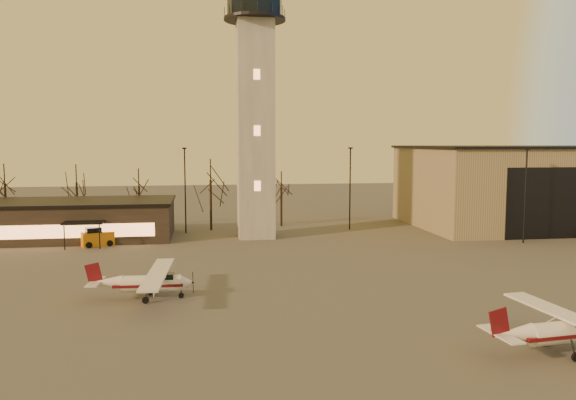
{
  "coord_description": "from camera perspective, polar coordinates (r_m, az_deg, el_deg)",
  "views": [
    {
      "loc": [
        -5.65,
        -32.96,
        10.75
      ],
      "look_at": [
        1.16,
        13.0,
        5.96
      ],
      "focal_mm": 35.0,
      "sensor_mm": 36.0,
      "label": 1
    }
  ],
  "objects": [
    {
      "name": "service_cart",
      "position": [
        61.79,
        -18.84,
        -3.74
      ],
      "size": [
        3.55,
        2.88,
        1.99
      ],
      "rotation": [
        0.0,
        0.0,
        0.38
      ],
      "color": "orange",
      "rests_on": "ground"
    },
    {
      "name": "terminal",
      "position": [
        67.51,
        -22.37,
        -1.87
      ],
      "size": [
        25.4,
        12.2,
        4.3
      ],
      "color": "black",
      "rests_on": "ground"
    },
    {
      "name": "cessna_rear",
      "position": [
        40.09,
        -13.54,
        -8.49
      ],
      "size": [
        7.62,
        9.63,
        2.65
      ],
      "rotation": [
        0.0,
        0.0,
        -0.05
      ],
      "color": "silver",
      "rests_on": "ground"
    },
    {
      "name": "light_poles",
      "position": [
        64.47,
        -2.93,
        1.13
      ],
      "size": [
        58.5,
        12.25,
        10.14
      ],
      "color": "black",
      "rests_on": "ground"
    },
    {
      "name": "control_tower",
      "position": [
        63.45,
        -3.35,
        10.92
      ],
      "size": [
        6.8,
        6.8,
        32.6
      ],
      "color": "gray",
      "rests_on": "ground"
    },
    {
      "name": "cessna_front",
      "position": [
        32.76,
        26.49,
        -12.21
      ],
      "size": [
        7.76,
        9.79,
        2.69
      ],
      "rotation": [
        0.0,
        0.0,
        0.1
      ],
      "color": "silver",
      "rests_on": "ground"
    },
    {
      "name": "hangar",
      "position": [
        79.03,
        23.41,
        1.34
      ],
      "size": [
        30.6,
        20.6,
        10.3
      ],
      "color": "#988A63",
      "rests_on": "ground"
    },
    {
      "name": "ground",
      "position": [
        35.12,
        1.27,
        -11.94
      ],
      "size": [
        220.0,
        220.0,
        0.0
      ],
      "primitive_type": "plane",
      "color": "#464340",
      "rests_on": "ground"
    },
    {
      "name": "tree_row",
      "position": [
        72.72,
        -14.77,
        1.9
      ],
      "size": [
        37.2,
        9.2,
        8.8
      ],
      "color": "black",
      "rests_on": "ground"
    }
  ]
}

